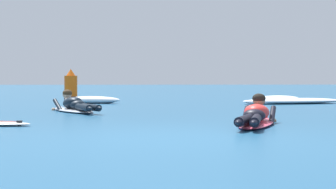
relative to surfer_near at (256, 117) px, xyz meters
name	(u,v)px	position (x,y,z in m)	size (l,w,h in m)	color
ground_plane	(143,104)	(-1.49, 8.20, -0.14)	(120.00, 120.00, 0.00)	#235B84
surfer_near	(256,117)	(0.00, 0.00, 0.00)	(1.25, 2.63, 0.54)	#E54C66
surfer_far	(75,106)	(-3.15, 3.96, 0.00)	(1.38, 2.48, 0.54)	silver
whitewater_front	(277,98)	(3.08, 10.13, -0.05)	(1.70, 1.15, 0.18)	white
whitewater_back	(92,100)	(-3.02, 8.52, -0.03)	(1.85, 1.09, 0.22)	white
whitewater_far_band	(293,101)	(2.94, 7.89, -0.06)	(3.33, 1.66, 0.17)	white
channel_marker_buoy	(71,87)	(-3.93, 11.62, 0.31)	(0.48, 0.48, 1.09)	#EA5B0F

